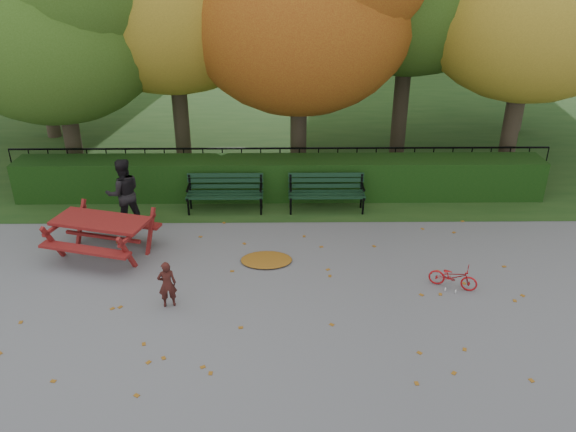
{
  "coord_description": "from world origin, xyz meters",
  "views": [
    {
      "loc": [
        0.06,
        -8.5,
        5.78
      ],
      "look_at": [
        0.16,
        1.3,
        1.0
      ],
      "focal_mm": 35.0,
      "sensor_mm": 36.0,
      "label": 1
    }
  ],
  "objects_px": {
    "bench_right": "(326,190)",
    "bicycle": "(453,277)",
    "tree_a": "(58,3)",
    "bench_left": "(225,190)",
    "adult": "(124,193)",
    "picnic_table": "(101,228)",
    "child": "(167,284)"
  },
  "relations": [
    {
      "from": "bicycle",
      "to": "child",
      "type": "bearing_deg",
      "value": 118.7
    },
    {
      "from": "tree_a",
      "to": "bicycle",
      "type": "relative_size",
      "value": 8.47
    },
    {
      "from": "tree_a",
      "to": "bench_left",
      "type": "bearing_deg",
      "value": -25.76
    },
    {
      "from": "tree_a",
      "to": "adult",
      "type": "bearing_deg",
      "value": -57.09
    },
    {
      "from": "bench_right",
      "to": "bicycle",
      "type": "bearing_deg",
      "value": -58.33
    },
    {
      "from": "bicycle",
      "to": "picnic_table",
      "type": "bearing_deg",
      "value": 102.18
    },
    {
      "from": "tree_a",
      "to": "bicycle",
      "type": "distance_m",
      "value": 10.81
    },
    {
      "from": "bench_left",
      "to": "bicycle",
      "type": "bearing_deg",
      "value": -37.15
    },
    {
      "from": "bench_left",
      "to": "bicycle",
      "type": "height_order",
      "value": "bench_left"
    },
    {
      "from": "bench_left",
      "to": "adult",
      "type": "relative_size",
      "value": 1.13
    },
    {
      "from": "child",
      "to": "bicycle",
      "type": "distance_m",
      "value": 5.19
    },
    {
      "from": "tree_a",
      "to": "adult",
      "type": "xyz_separation_m",
      "value": [
        1.73,
        -2.68,
        -3.72
      ]
    },
    {
      "from": "child",
      "to": "bicycle",
      "type": "height_order",
      "value": "child"
    },
    {
      "from": "picnic_table",
      "to": "adult",
      "type": "xyz_separation_m",
      "value": [
        0.14,
        1.33,
        0.17
      ]
    },
    {
      "from": "bench_left",
      "to": "child",
      "type": "bearing_deg",
      "value": -99.46
    },
    {
      "from": "picnic_table",
      "to": "adult",
      "type": "height_order",
      "value": "adult"
    },
    {
      "from": "bench_left",
      "to": "adult",
      "type": "height_order",
      "value": "adult"
    },
    {
      "from": "child",
      "to": "bench_right",
      "type": "bearing_deg",
      "value": -142.6
    },
    {
      "from": "picnic_table",
      "to": "child",
      "type": "distance_m",
      "value": 2.45
    },
    {
      "from": "child",
      "to": "adult",
      "type": "distance_m",
      "value": 3.5
    },
    {
      "from": "bench_right",
      "to": "picnic_table",
      "type": "xyz_separation_m",
      "value": [
        -4.69,
        -2.13,
        0.11
      ]
    },
    {
      "from": "child",
      "to": "adult",
      "type": "xyz_separation_m",
      "value": [
        -1.5,
        3.14,
        0.36
      ]
    },
    {
      "from": "adult",
      "to": "bicycle",
      "type": "distance_m",
      "value": 7.18
    },
    {
      "from": "bench_right",
      "to": "bicycle",
      "type": "distance_m",
      "value": 4.02
    },
    {
      "from": "tree_a",
      "to": "bench_left",
      "type": "distance_m",
      "value": 5.89
    },
    {
      "from": "child",
      "to": "adult",
      "type": "relative_size",
      "value": 0.55
    },
    {
      "from": "picnic_table",
      "to": "adult",
      "type": "distance_m",
      "value": 1.35
    },
    {
      "from": "tree_a",
      "to": "bench_right",
      "type": "height_order",
      "value": "tree_a"
    },
    {
      "from": "bench_right",
      "to": "bicycle",
      "type": "relative_size",
      "value": 2.04
    },
    {
      "from": "tree_a",
      "to": "bench_right",
      "type": "bearing_deg",
      "value": -16.61
    },
    {
      "from": "picnic_table",
      "to": "bicycle",
      "type": "distance_m",
      "value": 6.93
    },
    {
      "from": "picnic_table",
      "to": "child",
      "type": "height_order",
      "value": "child"
    }
  ]
}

